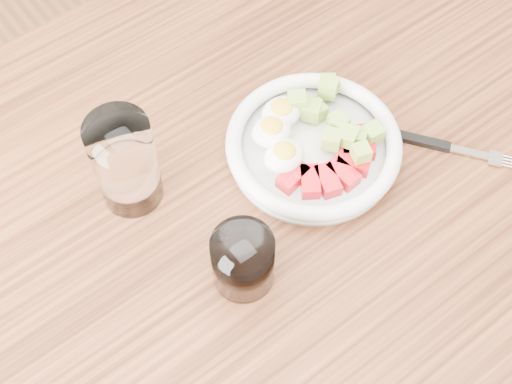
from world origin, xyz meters
TOP-DOWN VIEW (x-y plane):
  - ground at (0.00, 0.00)m, footprint 4.00×4.00m
  - dining_table at (0.00, 0.00)m, footprint 1.50×0.90m
  - bowl at (0.10, 0.03)m, footprint 0.23×0.23m
  - fork at (0.23, -0.06)m, footprint 0.13×0.17m
  - water_glass at (-0.13, 0.12)m, footprint 0.08×0.08m
  - coffee_glass at (-0.08, -0.06)m, footprint 0.07×0.07m

SIDE VIEW (x-z plane):
  - ground at x=0.00m, z-range 0.00..0.00m
  - dining_table at x=0.00m, z-range 0.28..1.05m
  - fork at x=0.23m, z-range 0.77..0.78m
  - bowl at x=0.10m, z-range 0.76..0.82m
  - coffee_glass at x=-0.08m, z-range 0.77..0.85m
  - water_glass at x=-0.13m, z-range 0.77..0.91m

